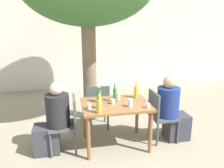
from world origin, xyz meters
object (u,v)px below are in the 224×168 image
object	(u,v)px
patio_chair_1	(159,113)
drinking_glass_1	(118,96)
patio_chair_2	(97,104)
oil_cruet_4	(99,106)
drinking_glass_4	(113,102)
person_seated_1	(172,111)
oil_cruet_3	(136,92)
green_bottle_2	(99,96)
drinking_glass_0	(148,106)
drinking_glass_3	(89,106)
green_bottle_0	(115,94)
oil_cruet_1	(100,103)
dining_table_front	(116,109)
person_seated_0	(53,122)
patio_chair_0	(68,121)
drinking_glass_2	(130,103)

from	to	relation	value
patio_chair_1	drinking_glass_1	xyz separation A→B (m)	(-0.70, 0.20, 0.30)
patio_chair_2	oil_cruet_4	bearing A→B (deg)	84.18
drinking_glass_4	patio_chair_1	bearing A→B (deg)	0.96
person_seated_1	oil_cruet_3	distance (m)	0.72
green_bottle_2	drinking_glass_0	xyz separation A→B (m)	(0.70, -0.42, -0.06)
drinking_glass_3	green_bottle_2	bearing A→B (deg)	54.75
drinking_glass_4	drinking_glass_3	bearing A→B (deg)	-159.79
person_seated_1	patio_chair_2	bearing A→B (deg)	62.65
green_bottle_0	oil_cruet_1	bearing A→B (deg)	-139.41
patio_chair_1	patio_chair_2	size ratio (longest dim) A/B	1.00
drinking_glass_0	drinking_glass_3	bearing A→B (deg)	171.38
patio_chair_2	dining_table_front	bearing A→B (deg)	109.04
person_seated_0	oil_cruet_4	bearing A→B (deg)	64.37
oil_cruet_1	drinking_glass_1	xyz separation A→B (m)	(0.37, 0.36, -0.03)
patio_chair_0	patio_chair_2	distance (m)	0.85
person_seated_1	drinking_glass_0	size ratio (longest dim) A/B	14.67
person_seated_0	drinking_glass_0	world-z (taller)	person_seated_0
green_bottle_2	drinking_glass_0	bearing A→B (deg)	-30.86
patio_chair_2	green_bottle_2	xyz separation A→B (m)	(-0.03, -0.52, 0.34)
person_seated_0	drinking_glass_4	size ratio (longest dim) A/B	13.81
patio_chair_1	drinking_glass_2	world-z (taller)	patio_chair_1
dining_table_front	oil_cruet_4	world-z (taller)	oil_cruet_4
person_seated_0	green_bottle_0	bearing A→B (deg)	95.15
drinking_glass_3	oil_cruet_1	bearing A→B (deg)	1.26
dining_table_front	patio_chair_0	distance (m)	0.80
oil_cruet_1	oil_cruet_4	world-z (taller)	oil_cruet_4
patio_chair_0	patio_chair_1	world-z (taller)	same
patio_chair_2	person_seated_1	world-z (taller)	person_seated_1
dining_table_front	oil_cruet_4	xyz separation A→B (m)	(-0.32, -0.34, 0.21)
drinking_glass_0	drinking_glass_2	size ratio (longest dim) A/B	0.64
drinking_glass_0	drinking_glass_2	world-z (taller)	drinking_glass_2
oil_cruet_3	green_bottle_0	bearing A→B (deg)	-164.52
person_seated_1	drinking_glass_0	world-z (taller)	person_seated_1
person_seated_1	green_bottle_2	distance (m)	1.32
oil_cruet_1	oil_cruet_3	world-z (taller)	oil_cruet_3
patio_chair_2	drinking_glass_1	world-z (taller)	patio_chair_2
patio_chair_1	drinking_glass_1	world-z (taller)	patio_chair_1
drinking_glass_0	drinking_glass_4	xyz separation A→B (m)	(-0.50, 0.29, 0.00)
patio_chair_1	drinking_glass_3	distance (m)	1.28
oil_cruet_1	drinking_glass_2	distance (m)	0.48
patio_chair_0	oil_cruet_1	distance (m)	0.62
person_seated_1	drinking_glass_0	xyz separation A→B (m)	(-0.57, -0.30, 0.26)
drinking_glass_0	patio_chair_0	bearing A→B (deg)	166.37
dining_table_front	person_seated_1	size ratio (longest dim) A/B	0.94
drinking_glass_3	green_bottle_0	bearing A→B (deg)	28.90
patio_chair_2	person_seated_0	distance (m)	1.02
drinking_glass_1	drinking_glass_0	bearing A→B (deg)	-53.49
patio_chair_2	oil_cruet_4	xyz separation A→B (m)	(-0.10, -0.98, 0.35)
drinking_glass_2	dining_table_front	bearing A→B (deg)	135.44
drinking_glass_0	drinking_glass_4	size ratio (longest dim) A/B	0.95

